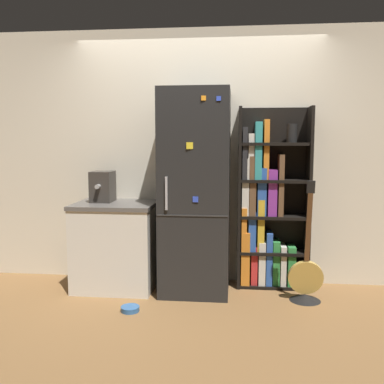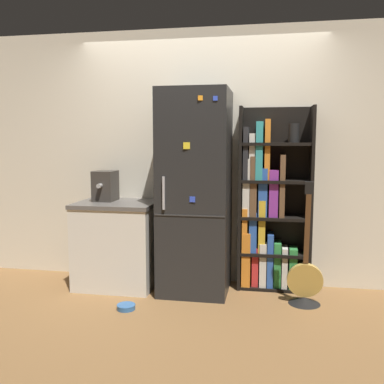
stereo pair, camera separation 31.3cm
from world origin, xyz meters
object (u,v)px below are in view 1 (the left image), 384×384
(refrigerator, at_px, (196,192))
(espresso_machine, at_px, (103,186))
(pet_bowl, at_px, (130,308))
(bookshelf, at_px, (266,208))
(guitar, at_px, (306,283))

(refrigerator, xyz_separation_m, espresso_machine, (-0.95, 0.07, 0.04))
(refrigerator, relative_size, pet_bowl, 11.86)
(bookshelf, bearing_deg, espresso_machine, -175.38)
(guitar, bearing_deg, pet_bowl, -165.13)
(espresso_machine, height_order, pet_bowl, espresso_machine)
(espresso_machine, bearing_deg, pet_bowl, -57.12)
(refrigerator, relative_size, guitar, 1.73)
(refrigerator, xyz_separation_m, pet_bowl, (-0.51, -0.60, -0.95))
(refrigerator, relative_size, bookshelf, 1.08)
(guitar, height_order, pet_bowl, guitar)
(guitar, bearing_deg, refrigerator, 169.69)
(bookshelf, xyz_separation_m, pet_bowl, (-1.21, -0.81, -0.77))
(bookshelf, bearing_deg, guitar, -48.99)
(refrigerator, distance_m, guitar, 1.33)
(refrigerator, height_order, pet_bowl, refrigerator)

